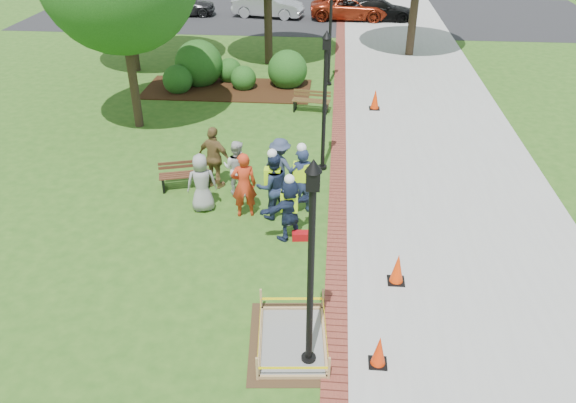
# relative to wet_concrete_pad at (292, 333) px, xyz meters

# --- Properties ---
(ground) EXTENTS (100.00, 100.00, 0.00)m
(ground) POSITION_rel_wet_concrete_pad_xyz_m (-0.91, 2.55, -0.23)
(ground) COLOR #285116
(ground) RESTS_ON ground
(sidewalk) EXTENTS (6.00, 60.00, 0.02)m
(sidewalk) POSITION_rel_wet_concrete_pad_xyz_m (4.09, 12.55, -0.22)
(sidewalk) COLOR #9E9E99
(sidewalk) RESTS_ON ground
(brick_edging) EXTENTS (0.50, 60.00, 0.03)m
(brick_edging) POSITION_rel_wet_concrete_pad_xyz_m (0.84, 12.55, -0.22)
(brick_edging) COLOR maroon
(brick_edging) RESTS_ON ground
(mulch_bed) EXTENTS (7.00, 3.00, 0.05)m
(mulch_bed) POSITION_rel_wet_concrete_pad_xyz_m (-3.91, 14.55, -0.21)
(mulch_bed) COLOR #381E0F
(mulch_bed) RESTS_ON ground
(parking_lot) EXTENTS (36.00, 12.00, 0.01)m
(parking_lot) POSITION_rel_wet_concrete_pad_xyz_m (-0.91, 29.55, -0.23)
(parking_lot) COLOR black
(parking_lot) RESTS_ON ground
(wet_concrete_pad) EXTENTS (1.90, 2.44, 0.55)m
(wet_concrete_pad) POSITION_rel_wet_concrete_pad_xyz_m (0.00, 0.00, 0.00)
(wet_concrete_pad) COLOR #47331E
(wet_concrete_pad) RESTS_ON ground
(bench_near) EXTENTS (1.51, 0.85, 0.77)m
(bench_near) POSITION_rel_wet_concrete_pad_xyz_m (-3.62, 5.98, 0.01)
(bench_near) COLOR #57331E
(bench_near) RESTS_ON ground
(bench_far) EXTENTS (1.48, 0.66, 0.78)m
(bench_far) POSITION_rel_wet_concrete_pad_xyz_m (-0.25, 12.35, 0.01)
(bench_far) COLOR brown
(bench_far) RESTS_ON ground
(cone_front) EXTENTS (0.35, 0.35, 0.69)m
(cone_front) POSITION_rel_wet_concrete_pad_xyz_m (1.65, -0.44, 0.10)
(cone_front) COLOR black
(cone_front) RESTS_ON ground
(cone_back) EXTENTS (0.39, 0.39, 0.76)m
(cone_back) POSITION_rel_wet_concrete_pad_xyz_m (2.19, 2.06, 0.13)
(cone_back) COLOR black
(cone_back) RESTS_ON ground
(cone_far) EXTENTS (0.41, 0.41, 0.80)m
(cone_far) POSITION_rel_wet_concrete_pad_xyz_m (2.20, 12.79, 0.15)
(cone_far) COLOR black
(cone_far) RESTS_ON ground
(toolbox) EXTENTS (0.44, 0.27, 0.21)m
(toolbox) POSITION_rel_wet_concrete_pad_xyz_m (-0.08, 3.60, -0.13)
(toolbox) COLOR #9C0C11
(toolbox) RESTS_ON ground
(lamp_near) EXTENTS (0.28, 0.28, 4.26)m
(lamp_near) POSITION_rel_wet_concrete_pad_xyz_m (0.34, -0.45, 2.25)
(lamp_near) COLOR black
(lamp_near) RESTS_ON ground
(lamp_mid) EXTENTS (0.28, 0.28, 4.26)m
(lamp_mid) POSITION_rel_wet_concrete_pad_xyz_m (0.34, 7.55, 2.25)
(lamp_mid) COLOR black
(lamp_mid) RESTS_ON ground
(lamp_far) EXTENTS (0.28, 0.28, 4.26)m
(lamp_far) POSITION_rel_wet_concrete_pad_xyz_m (0.34, 15.55, 2.25)
(lamp_far) COLOR black
(lamp_far) RESTS_ON ground
(shrub_a) EXTENTS (1.23, 1.23, 1.23)m
(shrub_a) POSITION_rel_wet_concrete_pad_xyz_m (-5.91, 14.11, -0.23)
(shrub_a) COLOR #164112
(shrub_a) RESTS_ON ground
(shrub_b) EXTENTS (2.04, 2.04, 2.04)m
(shrub_b) POSITION_rel_wet_concrete_pad_xyz_m (-5.24, 15.24, -0.23)
(shrub_b) COLOR #164112
(shrub_b) RESTS_ON ground
(shrub_c) EXTENTS (1.07, 1.07, 1.07)m
(shrub_c) POSITION_rel_wet_concrete_pad_xyz_m (-3.24, 14.71, -0.23)
(shrub_c) COLOR #164112
(shrub_c) RESTS_ON ground
(shrub_d) EXTENTS (1.68, 1.68, 1.68)m
(shrub_d) POSITION_rel_wet_concrete_pad_xyz_m (-1.41, 15.23, -0.23)
(shrub_d) COLOR #164112
(shrub_d) RESTS_ON ground
(shrub_e) EXTENTS (1.09, 1.09, 1.09)m
(shrub_e) POSITION_rel_wet_concrete_pad_xyz_m (-4.01, 15.69, -0.23)
(shrub_e) COLOR #164112
(shrub_e) RESTS_ON ground
(casual_person_a) EXTENTS (0.60, 0.47, 1.64)m
(casual_person_a) POSITION_rel_wet_concrete_pad_xyz_m (-2.82, 4.83, 0.59)
(casual_person_a) COLOR gray
(casual_person_a) RESTS_ON ground
(casual_person_b) EXTENTS (0.66, 0.50, 1.84)m
(casual_person_b) POSITION_rel_wet_concrete_pad_xyz_m (-1.64, 4.63, 0.68)
(casual_person_b) COLOR red
(casual_person_b) RESTS_ON ground
(casual_person_c) EXTENTS (0.57, 0.43, 1.62)m
(casual_person_c) POSITION_rel_wet_concrete_pad_xyz_m (-2.04, 5.81, 0.58)
(casual_person_c) COLOR silver
(casual_person_c) RESTS_ON ground
(casual_person_d) EXTENTS (0.70, 0.60, 1.87)m
(casual_person_d) POSITION_rel_wet_concrete_pad_xyz_m (-2.72, 6.13, 0.70)
(casual_person_d) COLOR brown
(casual_person_d) RESTS_ON ground
(casual_person_e) EXTENTS (0.63, 0.54, 1.67)m
(casual_person_e) POSITION_rel_wet_concrete_pad_xyz_m (-0.82, 5.96, 0.60)
(casual_person_e) COLOR #2E3851
(casual_person_e) RESTS_ON ground
(hivis_worker_a) EXTENTS (0.62, 0.60, 1.79)m
(hivis_worker_a) POSITION_rel_wet_concrete_pad_xyz_m (-0.37, 3.68, 0.66)
(hivis_worker_a) COLOR #1C2349
(hivis_worker_a) RESTS_ON ground
(hivis_worker_b) EXTENTS (0.70, 0.57, 2.04)m
(hivis_worker_b) POSITION_rel_wet_concrete_pad_xyz_m (-0.16, 4.94, 0.77)
(hivis_worker_b) COLOR #172A3D
(hivis_worker_b) RESTS_ON ground
(hivis_worker_c) EXTENTS (0.69, 0.59, 2.00)m
(hivis_worker_c) POSITION_rel_wet_concrete_pad_xyz_m (-0.88, 4.62, 0.75)
(hivis_worker_c) COLOR #181F3F
(hivis_worker_c) RESTS_ON ground
(parked_car_a) EXTENTS (2.58, 4.90, 1.53)m
(parked_car_a) POSITION_rel_wet_concrete_pad_xyz_m (-9.28, 28.32, -0.23)
(parked_car_a) COLOR #242326
(parked_car_a) RESTS_ON ground
(parked_car_b) EXTENTS (2.93, 5.17, 1.59)m
(parked_car_b) POSITION_rel_wet_concrete_pad_xyz_m (-3.78, 28.34, -0.23)
(parked_car_b) COLOR #AFAFB4
(parked_car_b) RESTS_ON ground
(parked_car_c) EXTENTS (2.03, 4.62, 1.50)m
(parked_car_c) POSITION_rel_wet_concrete_pad_xyz_m (1.41, 28.22, -0.23)
(parked_car_c) COLOR maroon
(parked_car_c) RESTS_ON ground
(parked_car_d) EXTENTS (1.96, 4.35, 1.41)m
(parked_car_d) POSITION_rel_wet_concrete_pad_xyz_m (3.12, 28.09, -0.23)
(parked_car_d) COLOR black
(parked_car_d) RESTS_ON ground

